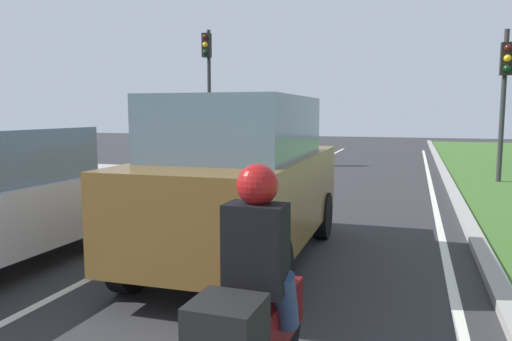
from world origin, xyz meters
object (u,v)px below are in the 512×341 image
Objects in this scene: car_suv_ahead at (242,179)px; motorcycle at (255,338)px; traffic_light_near_right at (505,83)px; traffic_light_overhead_left at (208,73)px; car_sedan_left_lane at (5,198)px; rider_person at (257,246)px.

motorcycle is at bearing -70.07° from car_suv_ahead.
traffic_light_overhead_left is at bearing 168.16° from traffic_light_near_right.
car_sedan_left_lane is (-3.02, -1.10, -0.25)m from car_suv_ahead.
car_sedan_left_lane is 13.00m from traffic_light_near_right.
motorcycle is 0.62m from rider_person.
car_sedan_left_lane is 12.94m from traffic_light_overhead_left.
motorcycle is at bearing -26.13° from car_sedan_left_lane.
traffic_light_near_right is at bearing 54.65° from car_sedan_left_lane.
car_sedan_left_lane is 4.83m from motorcycle.
rider_person is (0.00, 0.05, 0.62)m from motorcycle.
car_suv_ahead is 2.38× the size of motorcycle.
traffic_light_near_right reaches higher than motorcycle.
rider_person is (4.28, -2.15, 0.27)m from car_sedan_left_lane.
traffic_light_overhead_left is (-6.68, 14.59, 2.37)m from rider_person.
traffic_light_near_right is (3.35, 12.54, 2.33)m from motorcycle.
motorcycle is at bearing -65.48° from traffic_light_overhead_left.
car_suv_ahead is 3.59m from motorcycle.
car_suv_ahead is at bearing -116.58° from traffic_light_near_right.
car_suv_ahead is at bearing 112.49° from motorcycle.
car_sedan_left_lane is at bearing -126.45° from traffic_light_near_right.
car_sedan_left_lane is at bearing -160.93° from car_suv_ahead.
car_suv_ahead is 1.05× the size of car_sedan_left_lane.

